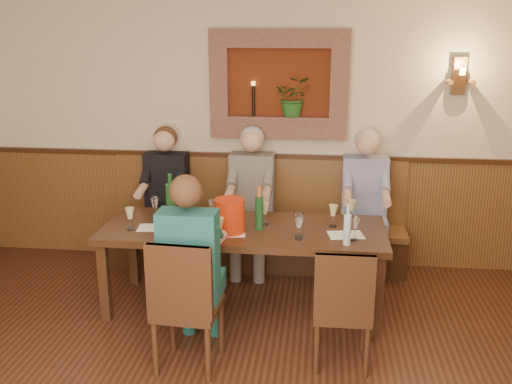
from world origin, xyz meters
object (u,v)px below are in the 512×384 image
person_bench_left (166,210)px  person_chair_front (192,281)px  chair_near_right (341,330)px  person_bench_right (364,217)px  water_bottle (347,229)px  person_bench_mid (251,213)px  wine_bottle_green_b (171,202)px  dining_table (244,235)px  chair_near_left (188,329)px  wine_bottle_green_a (259,212)px  bench (257,235)px  spittoon_bucket (230,216)px

person_bench_left → person_chair_front: 1.74m
chair_near_right → person_bench_right: (0.24, 1.63, 0.34)m
person_bench_right → water_bottle: (-0.21, -1.15, 0.27)m
person_bench_mid → wine_bottle_green_b: person_bench_mid is taller
dining_table → person_bench_right: person_bench_right is taller
dining_table → chair_near_left: size_ratio=2.38×
person_bench_left → wine_bottle_green_b: person_bench_left is taller
person_chair_front → water_bottle: (1.13, 0.47, 0.29)m
chair_near_left → chair_near_right: (1.10, 0.16, -0.02)m
wine_bottle_green_b → wine_bottle_green_a: bearing=-6.7°
dining_table → person_chair_front: 0.83m
bench → person_bench_mid: (-0.04, -0.11, 0.28)m
spittoon_bucket → wine_bottle_green_a: size_ratio=0.76×
chair_near_left → dining_table: bearing=77.6°
chair_near_left → chair_near_right: bearing=11.9°
person_chair_front → dining_table: bearing=70.7°
wine_bottle_green_a → dining_table: bearing=164.5°
chair_near_left → person_bench_left: (-0.64, 1.79, 0.31)m
chair_near_right → person_chair_front: (-1.10, 0.02, 0.32)m
wine_bottle_green_a → wine_bottle_green_b: bearing=173.3°
wine_bottle_green_a → water_bottle: size_ratio=1.14×
chair_near_left → person_bench_right: size_ratio=0.69×
chair_near_right → water_bottle: 0.78m
chair_near_left → person_bench_left: 1.93m
dining_table → wine_bottle_green_b: 0.70m
dining_table → person_bench_right: size_ratio=1.64×
dining_table → person_bench_right: bearing=38.1°
water_bottle → person_bench_mid: bearing=128.2°
dining_table → person_bench_mid: person_bench_mid is taller
water_bottle → wine_bottle_green_a: bearing=159.3°
person_bench_right → spittoon_bucket: (-1.16, -0.97, 0.29)m
chair_near_left → wine_bottle_green_a: (0.41, 0.92, 0.61)m
bench → water_bottle: bench is taller
dining_table → wine_bottle_green_b: bearing=175.2°
person_chair_front → bench: bearing=81.0°
dining_table → chair_near_left: chair_near_left is taller
chair_near_right → wine_bottle_green_b: 1.82m
chair_near_left → person_bench_mid: bearing=86.3°
water_bottle → bench: bearing=124.4°
wine_bottle_green_b → water_bottle: wine_bottle_green_b is taller
bench → person_bench_left: bearing=-173.4°
chair_near_right → wine_bottle_green_b: bearing=149.4°
wine_bottle_green_a → water_bottle: (0.72, -0.27, -0.02)m
bench → person_bench_mid: 0.30m
wine_bottle_green_b → person_chair_front: bearing=-65.9°
bench → wine_bottle_green_b: bearing=-125.9°
person_chair_front → spittoon_bucket: person_chair_front is taller
person_bench_mid → spittoon_bucket: (-0.05, -0.97, 0.29)m
bench → person_bench_mid: size_ratio=2.05×
person_bench_mid → person_bench_right: size_ratio=1.00×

